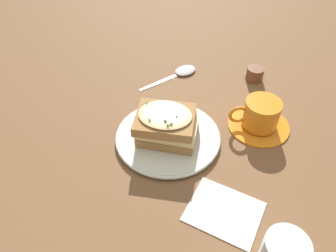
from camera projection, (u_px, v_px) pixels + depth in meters
name	position (u px, v px, depth m)	size (l,w,h in m)	color
ground_plane	(175.00, 135.00, 0.75)	(2.40, 2.40, 0.00)	brown
dinner_plate	(168.00, 137.00, 0.73)	(0.24, 0.24, 0.01)	silver
sandwich	(167.00, 125.00, 0.71)	(0.15, 0.14, 0.07)	#A37542
teacup_with_saucer	(260.00, 116.00, 0.75)	(0.14, 0.14, 0.07)	orange
spoon	(183.00, 72.00, 0.92)	(0.11, 0.17, 0.01)	silver
napkin	(224.00, 211.00, 0.61)	(0.13, 0.11, 0.00)	white
condiment_pot	(255.00, 74.00, 0.89)	(0.05, 0.05, 0.04)	brown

